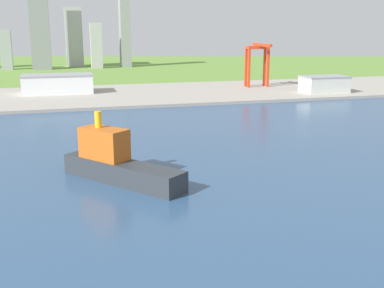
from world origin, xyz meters
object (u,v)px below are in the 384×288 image
object	(u,v)px
warehouse_main	(58,84)
warehouse_annex	(324,84)
container_barge	(117,163)
port_crane_red	(258,56)

from	to	relation	value
warehouse_main	warehouse_annex	size ratio (longest dim) A/B	1.53
container_barge	warehouse_annex	distance (m)	290.84
warehouse_annex	port_crane_red	bearing A→B (deg)	127.80
port_crane_red	warehouse_main	xyz separation A→B (m)	(-190.44, 5.12, -21.67)
warehouse_annex	container_barge	bearing A→B (deg)	-136.58
container_barge	warehouse_main	distance (m)	260.32
port_crane_red	warehouse_annex	distance (m)	72.45
container_barge	warehouse_main	size ratio (longest dim) A/B	0.84
container_barge	port_crane_red	world-z (taller)	port_crane_red
container_barge	port_crane_red	distance (m)	306.37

